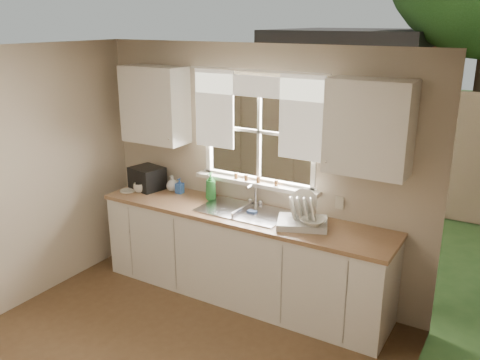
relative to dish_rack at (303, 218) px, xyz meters
The scene contains 19 objects.
room_walls 1.88m from the dish_rack, 110.36° to the right, with size 3.62×4.02×2.50m.
ceiling 2.35m from the dish_rack, 111.09° to the right, with size 3.60×4.00×0.02m, color silver.
window 0.88m from the dish_rack, 153.41° to the left, with size 1.38×0.16×1.06m.
curtains 1.18m from the dish_rack, 157.17° to the left, with size 1.50×0.03×0.81m.
base_cabinets 0.85m from the dish_rack, behind, with size 3.00×0.62×0.87m, color white.
countertop 0.65m from the dish_rack, behind, with size 3.04×0.65×0.04m, color #926D49.
upper_cabinet_left 2.00m from the dish_rack, behind, with size 0.70×0.33×0.80m, color white.
upper_cabinet_right 1.01m from the dish_rack, 16.36° to the left, with size 0.70×0.33×0.80m, color white.
wall_outlet 0.40m from the dish_rack, 52.84° to the left, with size 0.08×0.01×0.12m, color beige.
sill_jars 0.73m from the dish_rack, 158.20° to the left, with size 0.50×0.04×0.06m.
sink 0.66m from the dish_rack, behind, with size 0.88×0.52×0.40m.
dish_rack is the anchor object (origin of this frame).
bowl 0.14m from the dish_rack, 21.57° to the right, with size 0.22×0.22×0.05m, color silver.
soap_bottle_a 1.12m from the dish_rack, behind, with size 0.11×0.11×0.29m, color #2B8636.
soap_bottle_b 1.52m from the dish_rack, behind, with size 0.07×0.08×0.17m, color #2E5BAF.
soap_bottle_c 1.65m from the dish_rack, behind, with size 0.13×0.13×0.17m, color beige.
saucer 2.05m from the dish_rack, behind, with size 0.17×0.17×0.01m, color silver.
cup 1.91m from the dish_rack, behind, with size 0.13×0.13×0.10m, color beige.
black_appliance 1.92m from the dish_rack, behind, with size 0.33×0.29×0.25m, color black.
Camera 1 is at (2.36, -2.30, 2.71)m, focal length 38.00 mm.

